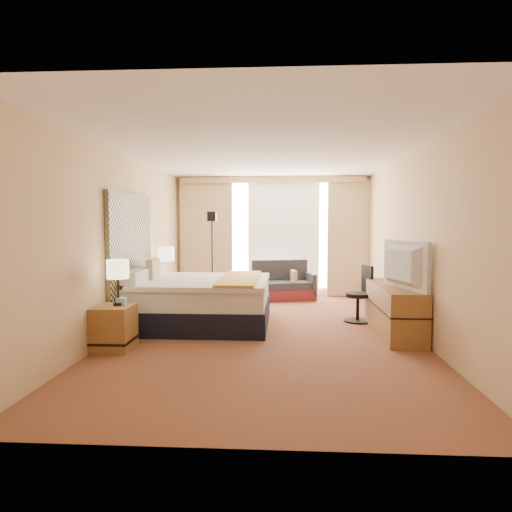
# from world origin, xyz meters

# --- Properties ---
(floor) EXTENTS (4.20, 7.00, 0.02)m
(floor) POSITION_xyz_m (0.00, 0.00, 0.00)
(floor) COLOR #5C1D1A
(floor) RESTS_ON ground
(ceiling) EXTENTS (4.20, 7.00, 0.02)m
(ceiling) POSITION_xyz_m (0.00, 0.00, 2.60)
(ceiling) COLOR white
(ceiling) RESTS_ON wall_back
(wall_back) EXTENTS (4.20, 0.02, 2.60)m
(wall_back) POSITION_xyz_m (0.00, 3.50, 1.30)
(wall_back) COLOR #D6AF82
(wall_back) RESTS_ON ground
(wall_front) EXTENTS (4.20, 0.02, 2.60)m
(wall_front) POSITION_xyz_m (0.00, -3.50, 1.30)
(wall_front) COLOR #D6AF82
(wall_front) RESTS_ON ground
(wall_left) EXTENTS (0.02, 7.00, 2.60)m
(wall_left) POSITION_xyz_m (-2.10, 0.00, 1.30)
(wall_left) COLOR #D6AF82
(wall_left) RESTS_ON ground
(wall_right) EXTENTS (0.02, 7.00, 2.60)m
(wall_right) POSITION_xyz_m (2.10, 0.00, 1.30)
(wall_right) COLOR #D6AF82
(wall_right) RESTS_ON ground
(headboard) EXTENTS (0.06, 1.85, 1.50)m
(headboard) POSITION_xyz_m (-2.06, 0.20, 1.28)
(headboard) COLOR black
(headboard) RESTS_ON wall_left
(nightstand_left) EXTENTS (0.45, 0.52, 0.55)m
(nightstand_left) POSITION_xyz_m (-1.87, -1.05, 0.28)
(nightstand_left) COLOR olive
(nightstand_left) RESTS_ON floor
(nightstand_right) EXTENTS (0.45, 0.52, 0.55)m
(nightstand_right) POSITION_xyz_m (-1.87, 1.45, 0.28)
(nightstand_right) COLOR olive
(nightstand_right) RESTS_ON floor
(media_dresser) EXTENTS (0.50, 1.80, 0.70)m
(media_dresser) POSITION_xyz_m (1.83, 0.00, 0.35)
(media_dresser) COLOR olive
(media_dresser) RESTS_ON floor
(window) EXTENTS (2.30, 0.02, 2.30)m
(window) POSITION_xyz_m (0.25, 3.47, 1.32)
(window) COLOR silver
(window) RESTS_ON wall_back
(curtains) EXTENTS (4.12, 0.19, 2.56)m
(curtains) POSITION_xyz_m (-0.00, 3.39, 1.41)
(curtains) COLOR beige
(curtains) RESTS_ON floor
(bed) EXTENTS (2.12, 1.94, 1.03)m
(bed) POSITION_xyz_m (-1.06, 0.42, 0.38)
(bed) COLOR black
(bed) RESTS_ON floor
(loveseat) EXTENTS (1.42, 0.97, 0.81)m
(loveseat) POSITION_xyz_m (0.22, 2.91, 0.27)
(loveseat) COLOR maroon
(loveseat) RESTS_ON floor
(floor_lamp) EXTENTS (0.23, 0.23, 1.82)m
(floor_lamp) POSITION_xyz_m (-1.15, 2.30, 1.28)
(floor_lamp) COLOR black
(floor_lamp) RESTS_ON floor
(desk_chair) EXTENTS (0.44, 0.44, 0.91)m
(desk_chair) POSITION_xyz_m (1.49, 0.79, 0.40)
(desk_chair) COLOR black
(desk_chair) RESTS_ON floor
(lamp_left) EXTENTS (0.27, 0.27, 0.58)m
(lamp_left) POSITION_xyz_m (-1.81, -1.03, 1.00)
(lamp_left) COLOR black
(lamp_left) RESTS_ON nightstand_left
(lamp_right) EXTENTS (0.29, 0.29, 0.62)m
(lamp_right) POSITION_xyz_m (-1.84, 1.39, 1.03)
(lamp_right) COLOR black
(lamp_right) RESTS_ON nightstand_right
(tissue_box) EXTENTS (0.12, 0.12, 0.10)m
(tissue_box) POSITION_xyz_m (-1.78, -1.01, 0.60)
(tissue_box) COLOR #91C3E0
(tissue_box) RESTS_ON nightstand_left
(telephone) EXTENTS (0.19, 0.16, 0.07)m
(telephone) POSITION_xyz_m (-1.74, 1.43, 0.58)
(telephone) COLOR black
(telephone) RESTS_ON nightstand_right
(television) EXTENTS (0.43, 1.12, 0.65)m
(television) POSITION_xyz_m (1.78, -0.39, 1.02)
(television) COLOR black
(television) RESTS_ON media_dresser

